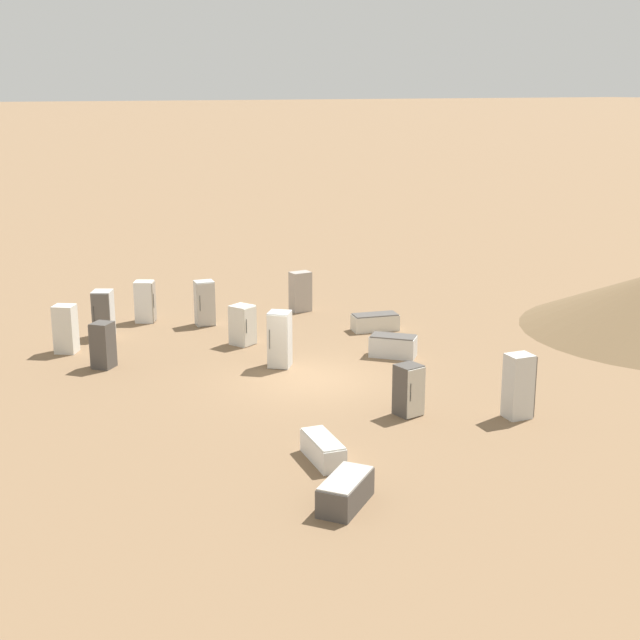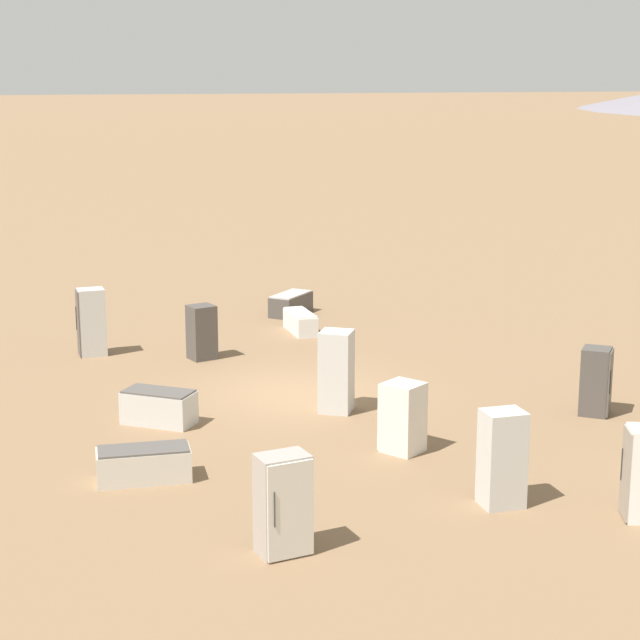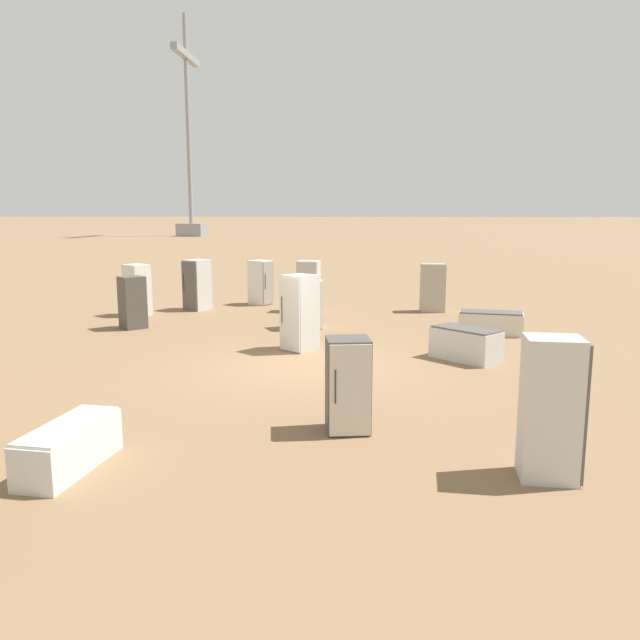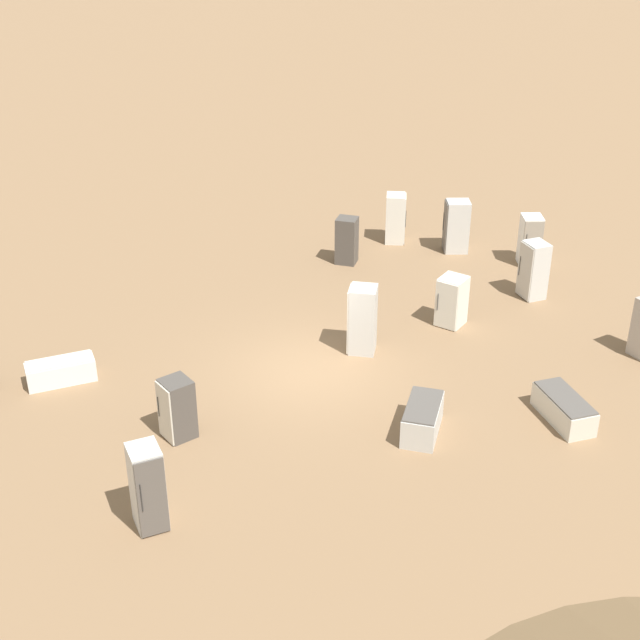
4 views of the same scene
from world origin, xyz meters
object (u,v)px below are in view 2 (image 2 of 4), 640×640
object	(u,v)px
discarded_fridge_3	(291,304)
discarded_fridge_11	(596,381)
discarded_fridge_9	(300,322)
discarded_fridge_10	(201,332)
discarded_fridge_13	(502,458)
discarded_fridge_0	(144,464)
discarded_fridge_5	(402,417)
discarded_fridge_6	(91,322)
discarded_fridge_8	(283,505)
discarded_fridge_12	(337,371)
discarded_fridge_1	(159,407)

from	to	relation	value
discarded_fridge_3	discarded_fridge_11	size ratio (longest dim) A/B	1.14
discarded_fridge_9	discarded_fridge_10	xyz separation A→B (m)	(-1.77, 3.56, 0.42)
discarded_fridge_11	discarded_fridge_13	world-z (taller)	discarded_fridge_13
discarded_fridge_10	discarded_fridge_11	distance (m)	10.44
discarded_fridge_0	discarded_fridge_10	bearing A→B (deg)	166.51
discarded_fridge_3	discarded_fridge_5	bearing A→B (deg)	128.18
discarded_fridge_6	discarded_fridge_9	world-z (taller)	discarded_fridge_6
discarded_fridge_8	discarded_fridge_12	bearing A→B (deg)	-123.28
discarded_fridge_5	discarded_fridge_13	distance (m)	3.15
discarded_fridge_3	discarded_fridge_13	bearing A→B (deg)	131.55
discarded_fridge_0	discarded_fridge_3	bearing A→B (deg)	157.97
discarded_fridge_5	discarded_fridge_8	world-z (taller)	discarded_fridge_8
discarded_fridge_0	discarded_fridge_1	xyz separation A→B (m)	(3.17, -1.13, 0.05)
discarded_fridge_6	discarded_fridge_9	distance (m)	6.19
discarded_fridge_3	discarded_fridge_6	size ratio (longest dim) A/B	0.95
discarded_fridge_9	discarded_fridge_5	bearing A→B (deg)	84.64
discarded_fridge_5	discarded_fridge_9	size ratio (longest dim) A/B	0.83
discarded_fridge_3	discarded_fridge_11	xyz separation A→B (m)	(-12.23, -2.38, 0.42)
discarded_fridge_8	discarded_fridge_11	bearing A→B (deg)	-159.11
discarded_fridge_0	discarded_fridge_1	bearing A→B (deg)	170.90
discarded_fridge_8	discarded_fridge_10	distance (m)	12.24
discarded_fridge_9	discarded_fridge_11	bearing A→B (deg)	112.76
discarded_fridge_1	discarded_fridge_13	distance (m)	8.04
discarded_fridge_5	discarded_fridge_9	xyz separation A→B (m)	(10.33, -2.03, -0.41)
discarded_fridge_9	discarded_fridge_12	size ratio (longest dim) A/B	0.93
discarded_fridge_1	discarded_fridge_10	xyz separation A→B (m)	(4.92, -2.47, 0.35)
discarded_fridge_10	discarded_fridge_12	world-z (taller)	discarded_fridge_12
discarded_fridge_3	discarded_fridge_9	world-z (taller)	discarded_fridge_3
discarded_fridge_6	discarded_fridge_8	world-z (taller)	discarded_fridge_6
discarded_fridge_1	discarded_fridge_0	bearing A→B (deg)	23.76
discarded_fridge_1	discarded_fridge_8	bearing A→B (deg)	44.33
discarded_fridge_3	discarded_fridge_12	distance (m)	10.16
discarded_fridge_9	discarded_fridge_12	bearing A→B (deg)	79.54
discarded_fridge_9	discarded_fridge_13	distance (m)	13.58
discarded_fridge_3	discarded_fridge_8	bearing A→B (deg)	117.95
discarded_fridge_3	discarded_fridge_12	bearing A→B (deg)	124.10
discarded_fridge_6	discarded_fridge_11	size ratio (longest dim) A/B	1.20
discarded_fridge_3	discarded_fridge_5	xyz separation A→B (m)	(-12.69, 2.67, 0.37)
discarded_fridge_5	discarded_fridge_11	xyz separation A→B (m)	(0.46, -5.05, 0.05)
discarded_fridge_1	discarded_fridge_5	distance (m)	5.42
discarded_fridge_1	discarded_fridge_3	world-z (taller)	discarded_fridge_1
discarded_fridge_1	discarded_fridge_13	world-z (taller)	discarded_fridge_13
discarded_fridge_3	discarded_fridge_13	distance (m)	16.01
discarded_fridge_11	discarded_fridge_9	bearing A→B (deg)	-118.37
discarded_fridge_9	discarded_fridge_12	distance (m)	7.72
discarded_fridge_0	discarded_fridge_5	bearing A→B (deg)	95.29
discarded_fridge_3	discarded_fridge_10	world-z (taller)	discarded_fridge_10
discarded_fridge_3	discarded_fridge_5	distance (m)	12.98
discarded_fridge_0	discarded_fridge_5	world-z (taller)	discarded_fridge_5
discarded_fridge_1	discarded_fridge_8	world-z (taller)	discarded_fridge_8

